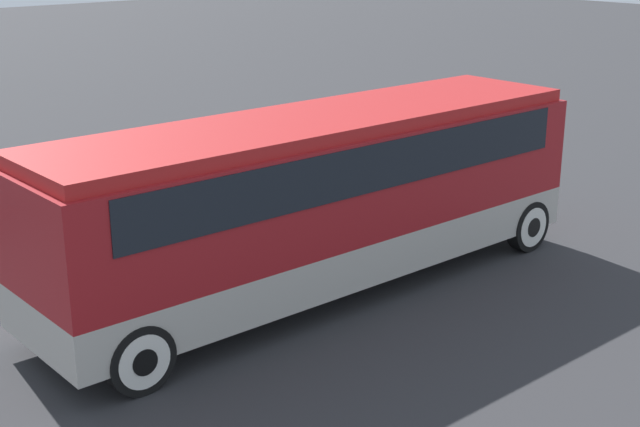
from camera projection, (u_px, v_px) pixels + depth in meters
The scene contains 3 objects.
ground_plane at pixel (320, 289), 15.97m from camera, with size 120.00×120.00×0.00m, color #2D2D30.
tour_bus at pixel (324, 186), 15.44m from camera, with size 10.60×2.67×3.17m.
parked_car_near at pixel (270, 143), 23.80m from camera, with size 4.31×1.87×1.34m.
Camera 1 is at (-9.65, -11.19, 6.21)m, focal length 50.00 mm.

